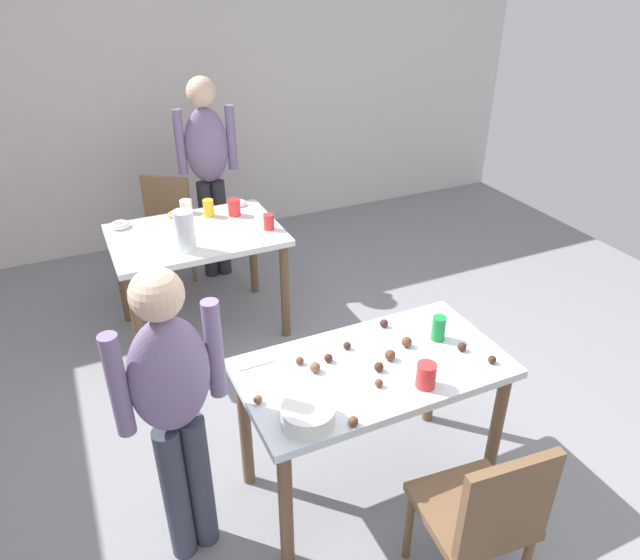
{
  "coord_description": "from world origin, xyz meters",
  "views": [
    {
      "loc": [
        -1.23,
        -1.95,
        2.38
      ],
      "look_at": [
        -0.14,
        0.4,
        0.9
      ],
      "focal_mm": 32.86,
      "sensor_mm": 36.0,
      "label": 1
    }
  ],
  "objects_px": {
    "chair_far_table": "(164,228)",
    "person_adult_far": "(208,162)",
    "dining_table_near": "(372,385)",
    "mixing_bowl": "(308,415)",
    "pitcher_far": "(185,231)",
    "dining_table_far": "(197,247)",
    "soda_can": "(439,328)",
    "person_girl_near": "(174,401)",
    "chair_near_table": "(484,514)"
  },
  "relations": [
    {
      "from": "chair_near_table",
      "to": "soda_can",
      "type": "relative_size",
      "value": 7.13
    },
    {
      "from": "dining_table_near",
      "to": "chair_far_table",
      "type": "distance_m",
      "value": 2.5
    },
    {
      "from": "dining_table_far",
      "to": "soda_can",
      "type": "bearing_deg",
      "value": -65.92
    },
    {
      "from": "dining_table_near",
      "to": "dining_table_far",
      "type": "height_order",
      "value": "same"
    },
    {
      "from": "person_adult_far",
      "to": "person_girl_near",
      "type": "bearing_deg",
      "value": -108.5
    },
    {
      "from": "dining_table_far",
      "to": "mixing_bowl",
      "type": "distance_m",
      "value": 1.94
    },
    {
      "from": "dining_table_far",
      "to": "chair_far_table",
      "type": "relative_size",
      "value": 1.26
    },
    {
      "from": "soda_can",
      "to": "pitcher_far",
      "type": "relative_size",
      "value": 0.47
    },
    {
      "from": "person_adult_far",
      "to": "pitcher_far",
      "type": "relative_size",
      "value": 6.16
    },
    {
      "from": "dining_table_far",
      "to": "soda_can",
      "type": "distance_m",
      "value": 1.84
    },
    {
      "from": "dining_table_near",
      "to": "dining_table_far",
      "type": "distance_m",
      "value": 1.76
    },
    {
      "from": "dining_table_far",
      "to": "person_girl_near",
      "type": "xyz_separation_m",
      "value": [
        -0.51,
        -1.71,
        0.21
      ]
    },
    {
      "from": "chair_far_table",
      "to": "pitcher_far",
      "type": "bearing_deg",
      "value": -91.4
    },
    {
      "from": "dining_table_near",
      "to": "chair_far_table",
      "type": "xyz_separation_m",
      "value": [
        -0.46,
        2.46,
        -0.14
      ]
    },
    {
      "from": "chair_far_table",
      "to": "soda_can",
      "type": "bearing_deg",
      "value": -70.85
    },
    {
      "from": "dining_table_near",
      "to": "mixing_bowl",
      "type": "bearing_deg",
      "value": -153.0
    },
    {
      "from": "chair_far_table",
      "to": "person_adult_far",
      "type": "distance_m",
      "value": 0.61
    },
    {
      "from": "dining_table_near",
      "to": "chair_near_table",
      "type": "height_order",
      "value": "chair_near_table"
    },
    {
      "from": "dining_table_far",
      "to": "person_girl_near",
      "type": "bearing_deg",
      "value": -106.62
    },
    {
      "from": "person_girl_near",
      "to": "chair_far_table",
      "type": "bearing_deg",
      "value": 80.19
    },
    {
      "from": "person_girl_near",
      "to": "mixing_bowl",
      "type": "bearing_deg",
      "value": -25.86
    },
    {
      "from": "pitcher_far",
      "to": "person_adult_far",
      "type": "bearing_deg",
      "value": 66.7
    },
    {
      "from": "soda_can",
      "to": "dining_table_far",
      "type": "bearing_deg",
      "value": 114.08
    },
    {
      "from": "dining_table_far",
      "to": "chair_far_table",
      "type": "bearing_deg",
      "value": 96.82
    },
    {
      "from": "dining_table_far",
      "to": "chair_far_table",
      "type": "height_order",
      "value": "chair_far_table"
    },
    {
      "from": "person_girl_near",
      "to": "pitcher_far",
      "type": "bearing_deg",
      "value": 74.86
    },
    {
      "from": "person_adult_far",
      "to": "pitcher_far",
      "type": "distance_m",
      "value": 1.07
    },
    {
      "from": "chair_near_table",
      "to": "person_girl_near",
      "type": "relative_size",
      "value": 0.61
    },
    {
      "from": "chair_near_table",
      "to": "soda_can",
      "type": "distance_m",
      "value": 0.86
    },
    {
      "from": "chair_far_table",
      "to": "person_adult_far",
      "type": "height_order",
      "value": "person_adult_far"
    },
    {
      "from": "dining_table_far",
      "to": "person_girl_near",
      "type": "relative_size",
      "value": 0.77
    },
    {
      "from": "person_adult_far",
      "to": "chair_near_table",
      "type": "bearing_deg",
      "value": -87.02
    },
    {
      "from": "chair_near_table",
      "to": "person_adult_far",
      "type": "relative_size",
      "value": 0.55
    },
    {
      "from": "chair_near_table",
      "to": "person_girl_near",
      "type": "distance_m",
      "value": 1.27
    },
    {
      "from": "dining_table_far",
      "to": "pitcher_far",
      "type": "bearing_deg",
      "value": -115.34
    },
    {
      "from": "dining_table_near",
      "to": "soda_can",
      "type": "height_order",
      "value": "soda_can"
    },
    {
      "from": "dining_table_near",
      "to": "pitcher_far",
      "type": "height_order",
      "value": "pitcher_far"
    },
    {
      "from": "chair_near_table",
      "to": "chair_far_table",
      "type": "height_order",
      "value": "same"
    },
    {
      "from": "dining_table_far",
      "to": "mixing_bowl",
      "type": "relative_size",
      "value": 5.08
    },
    {
      "from": "mixing_bowl",
      "to": "dining_table_far",
      "type": "bearing_deg",
      "value": 88.76
    },
    {
      "from": "dining_table_near",
      "to": "pitcher_far",
      "type": "relative_size",
      "value": 4.66
    },
    {
      "from": "dining_table_far",
      "to": "person_adult_far",
      "type": "xyz_separation_m",
      "value": [
        0.31,
        0.74,
        0.32
      ]
    },
    {
      "from": "dining_table_near",
      "to": "chair_near_table",
      "type": "xyz_separation_m",
      "value": [
        0.1,
        -0.7,
        -0.14
      ]
    },
    {
      "from": "chair_far_table",
      "to": "pitcher_far",
      "type": "relative_size",
      "value": 3.37
    },
    {
      "from": "chair_far_table",
      "to": "dining_table_near",
      "type": "bearing_deg",
      "value": -79.4
    },
    {
      "from": "person_girl_near",
      "to": "pitcher_far",
      "type": "height_order",
      "value": "person_girl_near"
    },
    {
      "from": "chair_far_table",
      "to": "chair_near_table",
      "type": "bearing_deg",
      "value": -79.9
    },
    {
      "from": "chair_far_table",
      "to": "person_girl_near",
      "type": "height_order",
      "value": "person_girl_near"
    },
    {
      "from": "chair_far_table",
      "to": "pitcher_far",
      "type": "distance_m",
      "value": 1.04
    },
    {
      "from": "soda_can",
      "to": "pitcher_far",
      "type": "xyz_separation_m",
      "value": [
        -0.86,
        1.44,
        0.07
      ]
    }
  ]
}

